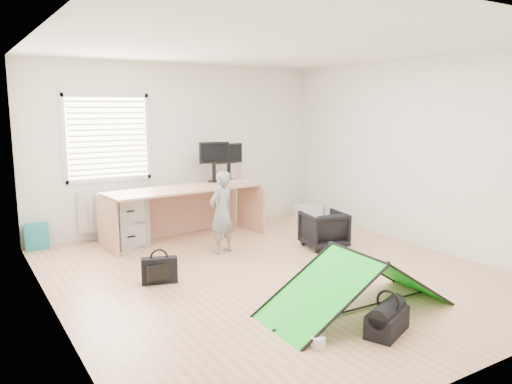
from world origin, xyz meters
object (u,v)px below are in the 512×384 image
filing_cabinet (123,219)px  thermos (239,172)px  storage_crate (308,212)px  office_chair (324,230)px  kite (356,282)px  laptop_bag (159,270)px  duffel_bag (387,322)px  desk (185,214)px  monitor_right (229,167)px  person (222,212)px  monitor_left (214,167)px

filing_cabinet → thermos: thermos is taller
thermos → storage_crate: 1.60m
office_chair → kite: (-1.18, -1.94, 0.04)m
thermos → kite: bearing=-102.1°
laptop_bag → duffel_bag: laptop_bag is taller
office_chair → storage_crate: size_ratio=1.31×
duffel_bag → desk: bearing=70.9°
office_chair → kite: bearing=69.6°
storage_crate → laptop_bag: (-3.54, -1.79, 0.03)m
monitor_right → kite: bearing=-100.8°
person → kite: person is taller
monitor_right → storage_crate: bearing=-6.4°
duffel_bag → thermos: bearing=55.3°
filing_cabinet → monitor_right: size_ratio=1.61×
storage_crate → desk: bearing=-175.6°
monitor_left → laptop_bag: monitor_left is taller
laptop_bag → storage_crate: bearing=44.6°
filing_cabinet → kite: bearing=-85.9°
kite → duffel_bag: bearing=-99.7°
kite → storage_crate: 4.18m
person → duffel_bag: bearing=73.6°
monitor_right → storage_crate: size_ratio=1.05×
monitor_left → office_chair: size_ratio=0.85×
monitor_right → kite: size_ratio=0.24×
filing_cabinet → duffel_bag: bearing=-89.5°
office_chair → storage_crate: office_chair is taller
person → office_chair: bearing=140.5°
storage_crate → thermos: bearing=173.9°
thermos → office_chair: 1.94m
kite → duffel_bag: 0.57m
desk → office_chair: desk is taller
thermos → laptop_bag: thermos is taller
storage_crate → duffel_bag: (-2.28, -4.10, -0.02)m
laptop_bag → filing_cabinet: bearing=102.9°
filing_cabinet → monitor_left: bearing=-11.9°
monitor_left → office_chair: bearing=-54.6°
desk → kite: (0.35, -3.38, -0.10)m
desk → laptop_bag: 1.91m
monitor_left → monitor_right: 0.28m
thermos → office_chair: size_ratio=0.44×
desk → filing_cabinet: 0.90m
filing_cabinet → thermos: 2.09m
monitor_left → duffel_bag: bearing=-86.4°
laptop_bag → kite: bearing=-34.6°
filing_cabinet → monitor_left: size_ratio=1.52×
office_chair → kite: 2.27m
thermos → laptop_bag: (-2.17, -1.94, -0.78)m
desk → monitor_right: size_ratio=5.03×
storage_crate → office_chair: bearing=-121.1°
monitor_right → laptop_bag: (-1.97, -1.92, -0.88)m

